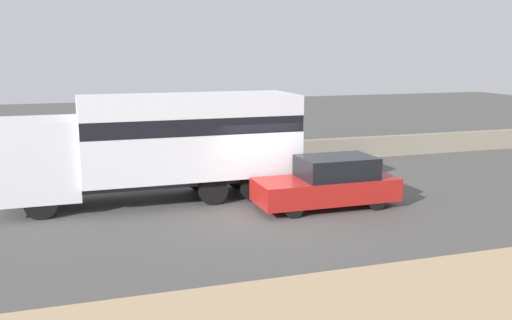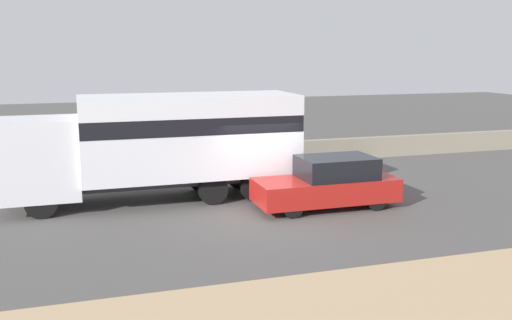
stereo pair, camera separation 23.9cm
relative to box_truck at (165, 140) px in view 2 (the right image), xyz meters
name	(u,v)px [view 2 (the right image)]	position (x,y,z in m)	size (l,w,h in m)	color
ground_plane	(274,213)	(2.79, -2.45, -1.96)	(80.00, 80.00, 0.00)	#514F4C
dirt_shoulder_foreground	(394,310)	(2.79, -9.21, -1.94)	(60.00, 4.09, 0.04)	tan
stone_wall_backdrop	(217,156)	(2.79, 4.69, -1.50)	(60.00, 0.35, 0.91)	gray
box_truck	(165,140)	(0.00, 0.00, 0.00)	(9.05, 2.60, 3.35)	silver
car_hatchback	(329,183)	(4.58, -2.37, -1.20)	(4.33, 1.70, 1.56)	#B21E19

